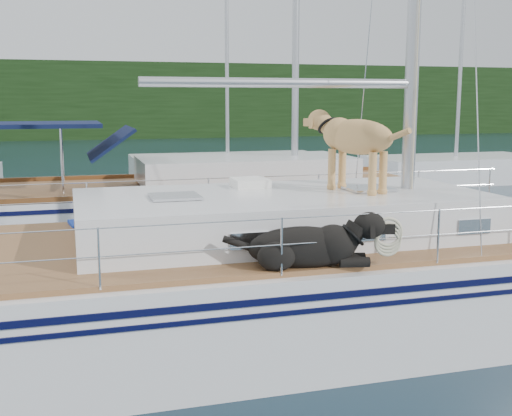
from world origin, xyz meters
name	(u,v)px	position (x,y,z in m)	size (l,w,h in m)	color
ground	(223,333)	(0.00, 0.00, 0.00)	(120.00, 120.00, 0.00)	black
tree_line	(90,101)	(0.00, 45.00, 3.00)	(90.00, 3.00, 6.00)	black
shore_bank	(91,131)	(0.00, 46.20, 0.60)	(92.00, 1.00, 1.20)	#595147
main_sailboat	(231,282)	(0.11, -0.01, 0.69)	(12.00, 3.84, 14.01)	white
neighbor_sailboat	(199,206)	(0.95, 6.34, 0.63)	(11.00, 3.50, 13.30)	white
bg_boat_center	(228,168)	(4.00, 16.00, 0.45)	(7.20, 3.00, 11.65)	white
bg_boat_east	(455,169)	(12.00, 13.00, 0.46)	(6.40, 3.00, 11.65)	white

